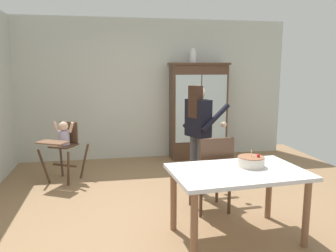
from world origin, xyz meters
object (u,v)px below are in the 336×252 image
(adult_person, at_px, (198,126))
(birthday_cake, at_px, (251,161))
(china_cabinet, at_px, (198,111))
(dining_chair_far_side, at_px, (213,169))
(dining_table, at_px, (238,180))
(ceramic_vase, at_px, (193,56))
(high_chair_with_toddler, at_px, (64,140))

(adult_person, distance_m, birthday_cake, 1.30)
(china_cabinet, xyz_separation_m, adult_person, (-0.51, -1.84, 0.03))
(adult_person, height_order, birthday_cake, adult_person)
(adult_person, xyz_separation_m, birthday_cake, (0.22, -1.26, -0.17))
(china_cabinet, distance_m, dining_chair_far_side, 2.64)
(adult_person, distance_m, dining_table, 1.40)
(birthday_cake, bearing_deg, adult_person, 99.93)
(dining_table, bearing_deg, china_cabinet, 81.54)
(ceramic_vase, distance_m, high_chair_with_toddler, 2.85)
(birthday_cake, xyz_separation_m, dining_chair_far_side, (-0.23, 0.55, -0.24))
(dining_table, relative_size, dining_chair_far_side, 1.47)
(china_cabinet, distance_m, birthday_cake, 3.12)
(china_cabinet, height_order, birthday_cake, china_cabinet)
(dining_chair_far_side, bearing_deg, adult_person, -95.66)
(china_cabinet, xyz_separation_m, dining_table, (-0.48, -3.20, -0.30))
(china_cabinet, height_order, adult_person, china_cabinet)
(ceramic_vase, relative_size, dining_table, 0.19)
(dining_table, xyz_separation_m, dining_chair_far_side, (-0.05, 0.65, -0.08))
(dining_table, distance_m, birthday_cake, 0.26)
(adult_person, bearing_deg, dining_chair_far_side, 155.06)
(high_chair_with_toddler, distance_m, dining_chair_far_side, 2.49)
(ceramic_vase, distance_m, adult_person, 2.14)
(ceramic_vase, relative_size, high_chair_with_toddler, 0.28)
(birthday_cake, bearing_deg, china_cabinet, 84.64)
(birthday_cake, bearing_deg, dining_chair_far_side, 112.70)
(dining_chair_far_side, bearing_deg, birthday_cake, 107.81)
(high_chair_with_toddler, xyz_separation_m, dining_chair_far_side, (1.92, -1.58, -0.10))
(dining_table, bearing_deg, adult_person, 91.55)
(adult_person, height_order, dining_chair_far_side, adult_person)
(china_cabinet, relative_size, birthday_cake, 6.67)
(china_cabinet, relative_size, dining_chair_far_side, 1.94)
(china_cabinet, relative_size, high_chair_with_toddler, 1.97)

